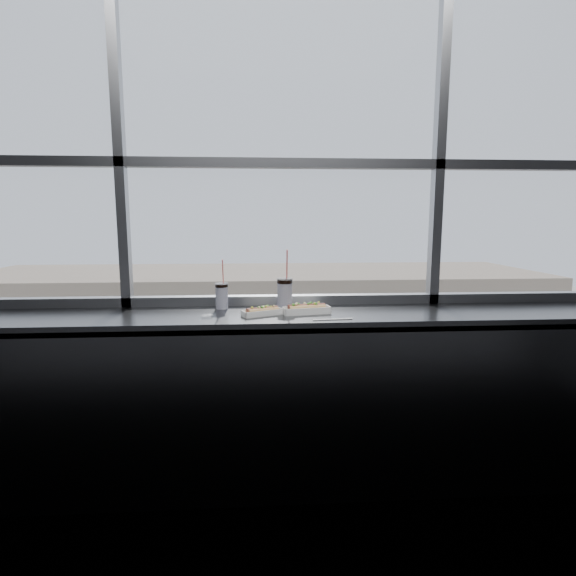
{
  "coord_description": "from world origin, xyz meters",
  "views": [
    {
      "loc": [
        -0.17,
        -1.39,
        1.65
      ],
      "look_at": [
        0.01,
        1.23,
        1.25
      ],
      "focal_mm": 28.0,
      "sensor_mm": 36.0,
      "label": 1
    }
  ],
  "objects": [
    {
      "name": "soda_cup_right",
      "position": [
        -0.0,
        1.33,
        1.21
      ],
      "size": [
        0.1,
        0.1,
        0.37
      ],
      "color": "white",
      "rests_on": "counter"
    },
    {
      "name": "car_far_a",
      "position": [
        -9.8,
        25.5,
        -10.02
      ],
      "size": [
        2.75,
        5.67,
        1.83
      ],
      "primitive_type": "imported",
      "rotation": [
        0.0,
        0.0,
        1.66
      ],
      "color": "black",
      "rests_on": "street_asphalt"
    },
    {
      "name": "window_glass",
      "position": [
        0.0,
        1.52,
        2.3
      ],
      "size": [
        6.0,
        0.0,
        6.0
      ],
      "primitive_type": "plane",
      "rotation": [
        1.57,
        0.0,
        0.0
      ],
      "color": "silver",
      "rests_on": "ground"
    },
    {
      "name": "pedestrian_c",
      "position": [
        3.9,
        30.29,
        -9.9
      ],
      "size": [
        0.94,
        0.71,
        2.12
      ],
      "primitive_type": "imported",
      "rotation": [
        0.0,
        0.0,
        3.14
      ],
      "color": "#66605B",
      "rests_on": "far_sidewalk"
    },
    {
      "name": "far_sidewalk",
      "position": [
        0.0,
        29.5,
        -10.98
      ],
      "size": [
        80.0,
        6.0,
        0.04
      ],
      "primitive_type": "cube",
      "color": "#A7A398",
      "rests_on": "plaza_ground"
    },
    {
      "name": "tree_left",
      "position": [
        -8.18,
        29.5,
        -7.25
      ],
      "size": [
        3.54,
        3.54,
        5.53
      ],
      "color": "#47382B",
      "rests_on": "far_sidewalk"
    },
    {
      "name": "hotdog_tray_left",
      "position": [
        -0.14,
        1.16,
        1.12
      ],
      "size": [
        0.25,
        0.17,
        0.06
      ],
      "rotation": [
        0.0,
        0.0,
        0.42
      ],
      "color": "white",
      "rests_on": "counter"
    },
    {
      "name": "counter",
      "position": [
        0.0,
        1.23,
        1.07
      ],
      "size": [
        6.0,
        0.55,
        0.06
      ],
      "primitive_type": "cube",
      "color": "#515356",
      "rests_on": "ground"
    },
    {
      "name": "far_building",
      "position": [
        0.0,
        39.5,
        -7.0
      ],
      "size": [
        50.0,
        14.0,
        8.0
      ],
      "primitive_type": "cube",
      "color": "gray",
      "rests_on": "plaza_ground"
    },
    {
      "name": "tree_center",
      "position": [
        0.94,
        29.5,
        -7.97
      ],
      "size": [
        2.86,
        2.86,
        4.47
      ],
      "color": "#47382B",
      "rests_on": "far_sidewalk"
    },
    {
      "name": "car_near_e",
      "position": [
        14.56,
        17.5,
        -9.91
      ],
      "size": [
        2.88,
        6.28,
        2.05
      ],
      "primitive_type": "imported",
      "rotation": [
        0.0,
        0.0,
        1.62
      ],
      "color": "navy",
      "rests_on": "street_asphalt"
    },
    {
      "name": "counter_fascia",
      "position": [
        0.0,
        0.97,
        0.55
      ],
      "size": [
        6.0,
        0.04,
        1.04
      ],
      "primitive_type": "cube",
      "color": "#515356",
      "rests_on": "ground"
    },
    {
      "name": "car_near_d",
      "position": [
        8.81,
        17.5,
        -9.92
      ],
      "size": [
        3.2,
        6.35,
        2.04
      ],
      "primitive_type": "imported",
      "rotation": [
        0.0,
        0.0,
        1.68
      ],
      "color": "#FFF6C9",
      "rests_on": "street_asphalt"
    },
    {
      "name": "wrapper",
      "position": [
        -0.46,
        1.14,
        1.11
      ],
      "size": [
        0.08,
        0.06,
        0.02
      ],
      "primitive_type": "ellipsoid",
      "color": "silver",
      "rests_on": "counter"
    },
    {
      "name": "tree_right",
      "position": [
        9.66,
        29.5,
        -7.4
      ],
      "size": [
        3.4,
        3.4,
        5.31
      ],
      "color": "#47382B",
      "rests_on": "far_sidewalk"
    },
    {
      "name": "car_near_c",
      "position": [
        1.28,
        17.5,
        -9.98
      ],
      "size": [
        3.1,
        6.0,
        1.91
      ],
      "primitive_type": "imported",
      "rotation": [
        0.0,
        0.0,
        1.7
      ],
      "color": "#6C0002",
      "rests_on": "street_asphalt"
    },
    {
      "name": "plaza_ground",
      "position": [
        0.0,
        45.0,
        -11.0
      ],
      "size": [
        120.0,
        120.0,
        0.0
      ],
      "primitive_type": "plane",
      "color": "#A7A398",
      "rests_on": "ground"
    },
    {
      "name": "wall_back_lower",
      "position": [
        0.0,
        1.5,
        0.55
      ],
      "size": [
        6.0,
        0.0,
        6.0
      ],
      "primitive_type": "plane",
      "rotation": [
        1.57,
        0.0,
        0.0
      ],
      "color": "black",
      "rests_on": "ground"
    },
    {
      "name": "hotdog_tray_right",
      "position": [
        0.12,
        1.2,
        1.13
      ],
      "size": [
        0.29,
        0.14,
        0.07
      ],
      "rotation": [
        0.0,
        0.0,
        0.17
      ],
      "color": "white",
      "rests_on": "counter"
    },
    {
      "name": "window_mullions",
      "position": [
        0.0,
        1.5,
        2.3
      ],
      "size": [
        6.0,
        0.08,
        2.4
      ],
      "primitive_type": null,
      "color": "gray",
      "rests_on": "ground"
    },
    {
      "name": "pedestrian_b",
      "position": [
        -0.93,
        29.77,
        -9.92
      ],
      "size": [
        0.92,
        0.69,
        2.07
      ],
      "primitive_type": "imported",
      "rotation": [
        0.0,
        0.0,
        3.14
      ],
      "color": "#66605B",
      "rests_on": "far_sidewalk"
    },
    {
      "name": "car_far_b",
      "position": [
        2.11,
        25.5,
        -9.85
      ],
      "size": [
        2.89,
        6.62,
        2.18
      ],
      "primitive_type": "imported",
      "rotation": [
        0.0,
        0.0,
        1.55
      ],
      "color": "maroon",
      "rests_on": "street_asphalt"
    },
    {
      "name": "soda_cup_left",
      "position": [
        -0.39,
        1.38,
        1.19
      ],
      "size": [
        0.08,
        0.08,
        0.31
      ],
      "color": "white",
      "rests_on": "counter"
    },
    {
      "name": "car_near_b",
      "position": [
        -8.45,
        17.5,
        -9.92
      ],
      "size": [
        3.09,
        6.34,
        2.04
      ],
      "primitive_type": "imported",
      "rotation": [
        0.0,
        0.0,
        1.48
      ],
      "color": "black",
      "rests_on": "street_asphalt"
    },
    {
      "name": "street_asphalt",
      "position": [
        0.0,
        21.5,
        -10.97
      ],
      "size": [
        80.0,
        10.0,
        0.06
      ],
      "primitive_type": "cube",
      "color": "black",
      "rests_on": "plaza_ground"
    },
    {
      "name": "car_far_c",
      "position": [
        10.05,
        25.5,
        -9.94
      ],
      "size": [
        2.95,
        6.19,
        2.01
      ],
      "primitive_type": "imported",
      "rotation": [
        0.0,
        0.0,
        1.65
      ],
      "color": "#E5EDCB",
      "rests_on": "street_asphalt"
    },
    {
      "name": "loose_straw",
      "position": [
        0.25,
        1.01,
        1.1
      ],
      "size": [
        0.23,
        0.03,
        0.01
      ],
      "primitive_type": "cylinder",
      "rotation": [
        0.0,
        1.57,
        0.1
      ],
      "color": "white",
      "rests_on": "counter"
    },
    {
      "name": "pedestrian_d",
      "position": [
        8.33,
        29.44,
        -9.86
      ],
      "size": [
        0.98,
        0.73,
        2.2
      ],
      "primitive_type": "imported",
      "rotation": [
        0.0,
        0.0,
        3.14
      ],
      "color": "#66605B",
      "rests_on": "far_sidewalk"
    }
  ]
}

